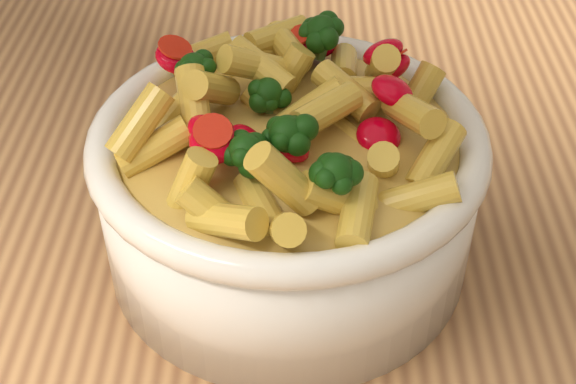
{
  "coord_description": "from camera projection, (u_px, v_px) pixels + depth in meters",
  "views": [
    {
      "loc": [
        0.07,
        -0.36,
        1.26
      ],
      "look_at": [
        0.06,
        0.01,
        0.95
      ],
      "focal_mm": 50.0,
      "sensor_mm": 36.0,
      "label": 1
    }
  ],
  "objects": [
    {
      "name": "serving_bowl",
      "position": [
        288.0,
        190.0,
        0.48
      ],
      "size": [
        0.23,
        0.23,
        0.1
      ],
      "color": "white",
      "rests_on": "table"
    },
    {
      "name": "pasta_salad",
      "position": [
        288.0,
        105.0,
        0.44
      ],
      "size": [
        0.18,
        0.18,
        0.04
      ],
      "color": "#E8BB49",
      "rests_on": "serving_bowl"
    },
    {
      "name": "table",
      "position": [
        197.0,
        361.0,
        0.57
      ],
      "size": [
        1.2,
        0.8,
        0.9
      ],
      "color": "tan",
      "rests_on": "ground"
    }
  ]
}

